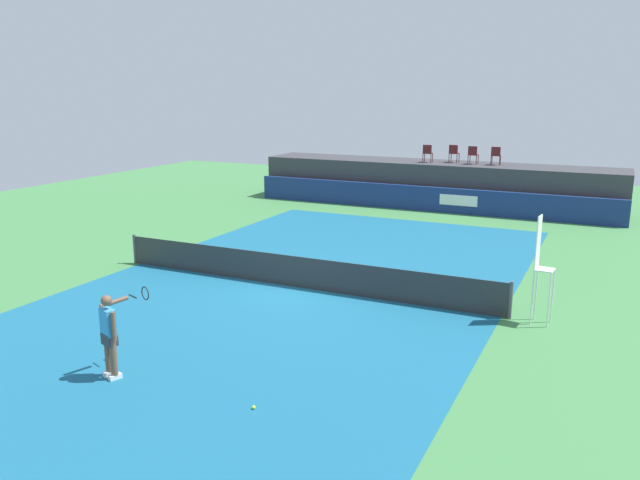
{
  "coord_description": "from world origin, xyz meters",
  "views": [
    {
      "loc": [
        8.39,
        -15.94,
        5.76
      ],
      "look_at": [
        -0.18,
        2.0,
        1.0
      ],
      "focal_mm": 35.3,
      "sensor_mm": 36.0,
      "label": 1
    }
  ],
  "objects_px": {
    "spectator_chair_far_left": "(428,153)",
    "spectator_chair_left": "(454,153)",
    "spectator_chair_center": "(473,154)",
    "spectator_chair_right": "(496,155)",
    "umpire_chair": "(541,262)",
    "tennis_ball": "(254,407)",
    "net_post_near": "(135,249)",
    "net_post_far": "(510,300)",
    "tennis_player": "(110,333)"
  },
  "relations": [
    {
      "from": "tennis_ball",
      "to": "net_post_far",
      "type": "bearing_deg",
      "value": 63.28
    },
    {
      "from": "spectator_chair_center",
      "to": "net_post_far",
      "type": "relative_size",
      "value": 0.89
    },
    {
      "from": "spectator_chair_far_left",
      "to": "spectator_chair_center",
      "type": "relative_size",
      "value": 1.0
    },
    {
      "from": "spectator_chair_far_left",
      "to": "tennis_player",
      "type": "relative_size",
      "value": 0.5
    },
    {
      "from": "spectator_chair_far_left",
      "to": "spectator_chair_right",
      "type": "distance_m",
      "value": 3.32
    },
    {
      "from": "spectator_chair_center",
      "to": "tennis_ball",
      "type": "height_order",
      "value": "spectator_chair_center"
    },
    {
      "from": "net_post_near",
      "to": "tennis_player",
      "type": "distance_m",
      "value": 8.97
    },
    {
      "from": "spectator_chair_far_left",
      "to": "tennis_player",
      "type": "xyz_separation_m",
      "value": [
        -0.21,
        -21.95,
        -1.73
      ]
    },
    {
      "from": "net_post_far",
      "to": "spectator_chair_left",
      "type": "bearing_deg",
      "value": 109.18
    },
    {
      "from": "spectator_chair_center",
      "to": "spectator_chair_left",
      "type": "bearing_deg",
      "value": 162.17
    },
    {
      "from": "spectator_chair_far_left",
      "to": "umpire_chair",
      "type": "distance_m",
      "value": 16.64
    },
    {
      "from": "spectator_chair_far_left",
      "to": "net_post_far",
      "type": "height_order",
      "value": "spectator_chair_far_left"
    },
    {
      "from": "spectator_chair_far_left",
      "to": "spectator_chair_right",
      "type": "height_order",
      "value": "same"
    },
    {
      "from": "spectator_chair_right",
      "to": "net_post_near",
      "type": "relative_size",
      "value": 0.89
    },
    {
      "from": "net_post_near",
      "to": "tennis_ball",
      "type": "bearing_deg",
      "value": -37.79
    },
    {
      "from": "umpire_chair",
      "to": "net_post_near",
      "type": "height_order",
      "value": "umpire_chair"
    },
    {
      "from": "umpire_chair",
      "to": "net_post_far",
      "type": "distance_m",
      "value": 1.27
    },
    {
      "from": "spectator_chair_center",
      "to": "net_post_far",
      "type": "bearing_deg",
      "value": -73.96
    },
    {
      "from": "net_post_near",
      "to": "net_post_far",
      "type": "relative_size",
      "value": 1.0
    },
    {
      "from": "net_post_far",
      "to": "spectator_chair_right",
      "type": "bearing_deg",
      "value": 102.12
    },
    {
      "from": "spectator_chair_right",
      "to": "net_post_near",
      "type": "xyz_separation_m",
      "value": [
        -9.12,
        -15.29,
        -2.19
      ]
    },
    {
      "from": "spectator_chair_far_left",
      "to": "spectator_chair_left",
      "type": "bearing_deg",
      "value": 23.86
    },
    {
      "from": "spectator_chair_far_left",
      "to": "net_post_near",
      "type": "bearing_deg",
      "value": -111.25
    },
    {
      "from": "spectator_chair_left",
      "to": "net_post_near",
      "type": "bearing_deg",
      "value": -114.37
    },
    {
      "from": "tennis_player",
      "to": "spectator_chair_right",
      "type": "bearing_deg",
      "value": 81.03
    },
    {
      "from": "spectator_chair_left",
      "to": "tennis_player",
      "type": "bearing_deg",
      "value": -93.6
    },
    {
      "from": "spectator_chair_center",
      "to": "spectator_chair_right",
      "type": "relative_size",
      "value": 1.0
    },
    {
      "from": "spectator_chair_center",
      "to": "net_post_near",
      "type": "height_order",
      "value": "spectator_chair_center"
    },
    {
      "from": "net_post_far",
      "to": "tennis_player",
      "type": "bearing_deg",
      "value": -134.18
    },
    {
      "from": "spectator_chair_far_left",
      "to": "tennis_ball",
      "type": "relative_size",
      "value": 13.06
    },
    {
      "from": "spectator_chair_right",
      "to": "umpire_chair",
      "type": "distance_m",
      "value": 15.81
    },
    {
      "from": "net_post_near",
      "to": "tennis_ball",
      "type": "height_order",
      "value": "net_post_near"
    },
    {
      "from": "spectator_chair_far_left",
      "to": "tennis_ball",
      "type": "height_order",
      "value": "spectator_chair_far_left"
    },
    {
      "from": "spectator_chair_center",
      "to": "tennis_ball",
      "type": "relative_size",
      "value": 13.06
    },
    {
      "from": "spectator_chair_left",
      "to": "umpire_chair",
      "type": "distance_m",
      "value": 16.65
    },
    {
      "from": "spectator_chair_left",
      "to": "spectator_chair_right",
      "type": "relative_size",
      "value": 1.0
    },
    {
      "from": "tennis_player",
      "to": "net_post_far",
      "type": "bearing_deg",
      "value": 45.82
    },
    {
      "from": "net_post_far",
      "to": "tennis_ball",
      "type": "distance_m",
      "value": 7.76
    },
    {
      "from": "spectator_chair_center",
      "to": "tennis_ball",
      "type": "xyz_separation_m",
      "value": [
        0.88,
        -22.07,
        -2.66
      ]
    },
    {
      "from": "spectator_chair_far_left",
      "to": "spectator_chair_left",
      "type": "xyz_separation_m",
      "value": [
        1.2,
        0.53,
        0.0
      ]
    },
    {
      "from": "spectator_chair_center",
      "to": "net_post_far",
      "type": "height_order",
      "value": "spectator_chair_center"
    },
    {
      "from": "spectator_chair_left",
      "to": "spectator_chair_center",
      "type": "distance_m",
      "value": 1.08
    },
    {
      "from": "spectator_chair_far_left",
      "to": "spectator_chair_right",
      "type": "xyz_separation_m",
      "value": [
        3.3,
        0.33,
        0.0
      ]
    },
    {
      "from": "spectator_chair_center",
      "to": "tennis_player",
      "type": "xyz_separation_m",
      "value": [
        -2.44,
        -22.15,
        -1.73
      ]
    },
    {
      "from": "net_post_near",
      "to": "tennis_ball",
      "type": "distance_m",
      "value": 11.3
    },
    {
      "from": "spectator_chair_right",
      "to": "umpire_chair",
      "type": "xyz_separation_m",
      "value": [
        3.94,
        -15.27,
        -1.11
      ]
    },
    {
      "from": "spectator_chair_right",
      "to": "tennis_ball",
      "type": "relative_size",
      "value": 13.06
    },
    {
      "from": "net_post_far",
      "to": "tennis_player",
      "type": "height_order",
      "value": "tennis_player"
    },
    {
      "from": "spectator_chair_left",
      "to": "umpire_chair",
      "type": "xyz_separation_m",
      "value": [
        6.04,
        -15.47,
        -1.11
      ]
    },
    {
      "from": "spectator_chair_far_left",
      "to": "tennis_player",
      "type": "distance_m",
      "value": 22.02
    }
  ]
}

